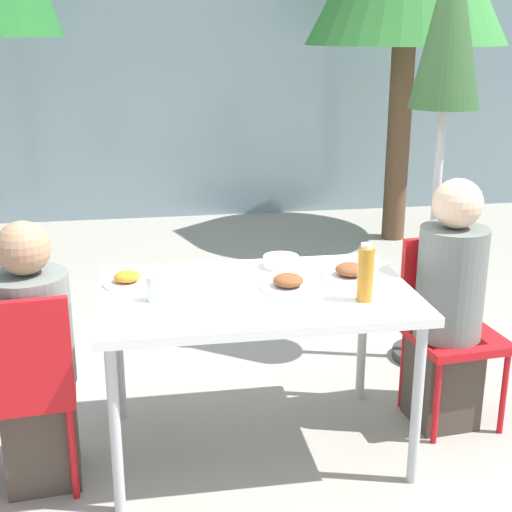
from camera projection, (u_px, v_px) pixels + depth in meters
ground_plane at (256, 446)px, 3.21m from camera, size 24.00×24.00×0.00m
building_facade at (182, 62)px, 6.84m from camera, size 10.00×0.20×3.00m
dining_table at (256, 304)px, 3.00m from camera, size 1.31×0.84×0.75m
chair_left at (21, 379)px, 2.75m from camera, size 0.44×0.44×0.87m
person_left at (35, 363)px, 2.83m from camera, size 0.32×0.32×1.11m
chair_right at (448, 316)px, 3.36m from camera, size 0.43×0.43×0.87m
person_right at (448, 310)px, 3.26m from camera, size 0.31×0.31×1.18m
closed_umbrella at (448, 43)px, 3.56m from camera, size 0.36×0.36×2.29m
plate_0 at (288, 284)px, 2.99m from camera, size 0.23×0.23×0.07m
plate_1 at (350, 273)px, 3.12m from camera, size 0.25×0.25×0.07m
plate_2 at (127, 280)px, 3.04m from camera, size 0.20×0.20×0.06m
bottle at (365, 273)px, 2.83m from camera, size 0.07×0.07×0.24m
drinking_cup at (154, 288)px, 2.85m from camera, size 0.06×0.06×0.10m
salad_bowl at (281, 262)px, 3.26m from camera, size 0.16×0.16×0.05m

